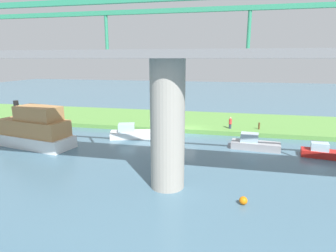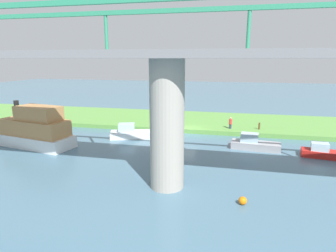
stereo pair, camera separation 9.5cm
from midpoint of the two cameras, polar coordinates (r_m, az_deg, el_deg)
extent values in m
plane|color=#476B7F|center=(33.91, 3.43, -1.48)|extent=(160.00, 160.00, 0.00)
cube|color=#5B9342|center=(39.63, 4.83, 1.02)|extent=(80.00, 12.00, 0.50)
cylinder|color=#9E998E|center=(18.82, -0.25, 0.07)|extent=(2.29, 2.29, 8.65)
cube|color=slate|center=(18.32, -0.27, 14.14)|extent=(68.75, 4.00, 0.50)
cube|color=#2D8C66|center=(20.52, 1.06, 22.03)|extent=(68.75, 0.30, 0.30)
cylinder|color=#2D8C66|center=(19.97, 15.73, 18.05)|extent=(0.24, 0.24, 2.60)
cylinder|color=#2D8C66|center=(21.88, -12.31, 17.77)|extent=(0.24, 0.24, 2.60)
cylinder|color=#2D334C|center=(34.83, 12.21, -0.06)|extent=(0.29, 0.29, 0.55)
cylinder|color=red|center=(34.71, 12.26, 0.87)|extent=(0.49, 0.49, 0.60)
sphere|color=tan|center=(34.62, 12.29, 1.55)|extent=(0.24, 0.24, 0.24)
cylinder|color=brown|center=(35.33, 17.64, 0.01)|extent=(0.20, 0.20, 0.80)
cube|color=white|center=(32.12, -25.48, -2.54)|extent=(9.25, 4.59, 1.18)
cube|color=#B27F4C|center=(31.43, -25.13, -0.23)|extent=(7.46, 3.96, 1.57)
cube|color=#B27F4C|center=(30.64, -24.55, 2.33)|extent=(4.77, 3.05, 1.38)
cylinder|color=black|center=(32.85, -28.04, 2.98)|extent=(0.49, 0.49, 1.77)
cube|color=#D84C2D|center=(33.67, -28.30, -0.34)|extent=(1.88, 2.04, 0.88)
cube|color=#99999E|center=(29.23, 16.97, -3.75)|extent=(4.73, 2.09, 0.71)
cube|color=silver|center=(29.03, 15.86, -2.22)|extent=(1.78, 1.47, 0.82)
cube|color=red|center=(29.26, 28.81, -4.93)|extent=(4.16, 2.02, 0.62)
cube|color=silver|center=(29.01, 27.92, -3.60)|extent=(1.59, 1.34, 0.71)
cube|color=white|center=(32.12, -7.16, -1.71)|extent=(5.16, 3.07, 0.76)
cube|color=silver|center=(31.96, -8.37, -0.32)|extent=(2.08, 1.84, 0.87)
sphere|color=orange|center=(18.43, 14.65, -14.20)|extent=(0.50, 0.50, 0.50)
camera|label=1|loc=(0.05, -90.09, -0.02)|focal=30.54mm
camera|label=2|loc=(0.05, 89.91, 0.02)|focal=30.54mm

